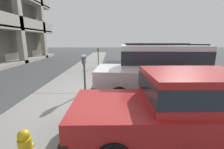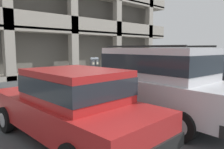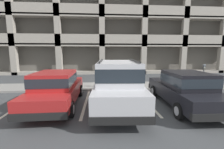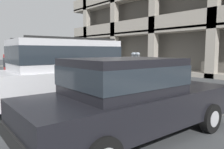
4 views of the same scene
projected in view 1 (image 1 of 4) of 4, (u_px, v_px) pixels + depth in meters
The scene contains 8 objects.
ground_plane at pixel (94, 97), 5.91m from camera, with size 80.00×80.00×0.10m.
sidewalk at pixel (61, 95), 5.88m from camera, with size 40.00×2.20×0.12m.
parking_stall_lines at pixel (126, 85), 7.32m from camera, with size 11.76×4.80×0.01m.
silver_suv at pixel (159, 69), 5.64m from camera, with size 2.21×4.88×2.03m.
red_sedan at pixel (183, 106), 3.13m from camera, with size 1.89×4.50×1.54m.
dark_hatchback at pixel (146, 64), 8.52m from camera, with size 1.94×4.53×1.54m.
parking_meter_near at pixel (84, 65), 5.69m from camera, with size 0.35×0.12×1.50m.
parking_meter_far at pixel (98, 54), 11.39m from camera, with size 0.15×0.12×1.49m.
Camera 1 is at (-5.56, -0.70, 2.16)m, focal length 24.00 mm.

